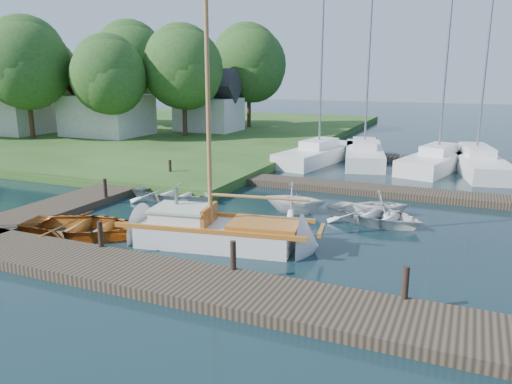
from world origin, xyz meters
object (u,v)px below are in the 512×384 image
at_px(marina_boat_1, 364,153).
at_px(tree_1, 26,64).
at_px(mooring_post_2, 233,255).
at_px(tree_7, 249,64).
at_px(mooring_post_4, 105,188).
at_px(house_a, 107,104).
at_px(marina_boat_0, 319,153).
at_px(tender_b, 295,197).
at_px(tree_5, 49,73).
at_px(mooring_post_1, 100,234).
at_px(marina_boat_2, 438,159).
at_px(tree_2, 109,75).
at_px(tree_4, 131,62).
at_px(house_b, 14,105).
at_px(mooring_post_3, 405,283).
at_px(sailboat, 222,235).
at_px(tender_a, 174,191).
at_px(house_c, 209,106).
at_px(tender_d, 382,202).
at_px(tender_c, 375,212).
at_px(mooring_post_5, 170,168).
at_px(dinghy, 84,223).
at_px(marina_boat_3, 476,160).
at_px(tree_3, 184,68).

relative_size(marina_boat_1, tree_1, 1.13).
bearing_deg(mooring_post_2, tree_7, 113.50).
relative_size(mooring_post_4, house_a, 0.13).
relative_size(marina_boat_0, tree_7, 1.25).
bearing_deg(marina_boat_1, tender_b, 166.37).
height_order(mooring_post_4, tree_5, tree_5).
distance_m(mooring_post_1, marina_boat_2, 20.85).
xyz_separation_m(tree_2, tree_7, (6.00, 12.00, 0.95)).
bearing_deg(tree_4, house_b, -126.71).
bearing_deg(mooring_post_1, house_a, 128.99).
bearing_deg(mooring_post_3, tree_1, 150.39).
height_order(mooring_post_4, sailboat, sailboat).
distance_m(mooring_post_3, tree_1, 34.92).
xyz_separation_m(marina_boat_1, house_b, (-29.02, -0.61, 2.21)).
bearing_deg(tender_a, mooring_post_2, -132.90).
xyz_separation_m(house_c, tree_4, (-8.00, 0.05, 3.79)).
height_order(tender_d, marina_boat_1, marina_boat_1).
xyz_separation_m(mooring_post_2, tree_7, (-13.50, 31.05, 5.50)).
relative_size(tender_c, house_b, 0.65).
relative_size(mooring_post_5, house_b, 0.14).
bearing_deg(tree_7, tree_5, -161.57).
xyz_separation_m(tender_d, marina_boat_0, (-5.68, 10.61, 0.03)).
bearing_deg(tender_d, mooring_post_2, 143.18).
xyz_separation_m(mooring_post_5, tree_1, (-17.00, 7.05, 5.39)).
bearing_deg(house_a, tree_1, -135.34).
bearing_deg(dinghy, house_b, 39.64).
height_order(tender_c, tree_5, tree_5).
distance_m(house_a, tree_5, 11.06).
bearing_deg(tender_b, sailboat, 167.13).
relative_size(mooring_post_1, tender_d, 0.38).
bearing_deg(tender_d, tree_4, 35.23).
relative_size(house_a, house_b, 1.09).
xyz_separation_m(mooring_post_2, tree_1, (-25.50, 17.05, 5.39)).
relative_size(dinghy, tender_c, 1.16).
xyz_separation_m(tender_a, house_b, (-23.34, 12.27, 2.36)).
xyz_separation_m(tender_c, house_b, (-32.05, 12.11, 2.39)).
distance_m(marina_boat_0, marina_boat_3, 9.08).
xyz_separation_m(mooring_post_2, house_a, (-21.50, 21.00, 2.26)).
bearing_deg(mooring_post_1, tree_5, 137.14).
bearing_deg(mooring_post_4, tree_7, 100.86).
distance_m(tree_3, tree_4, 8.96).
bearing_deg(mooring_post_3, sailboat, 158.76).
bearing_deg(marina_boat_3, house_a, 74.75).
bearing_deg(house_b, tree_2, 0.28).
height_order(sailboat, house_b, sailboat).
relative_size(tender_b, tender_c, 0.67).
relative_size(mooring_post_3, house_a, 0.13).
relative_size(marina_boat_0, tree_1, 1.28).
height_order(tender_d, marina_boat_0, marina_boat_0).
xyz_separation_m(sailboat, tree_3, (-13.92, 20.69, 5.47)).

